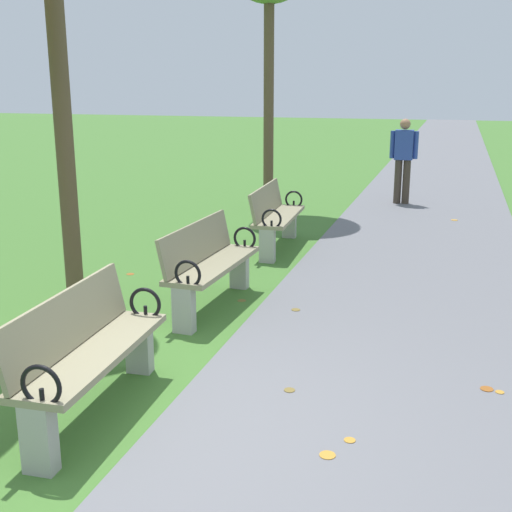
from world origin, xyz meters
name	(u,v)px	position (x,y,z in m)	size (l,w,h in m)	color
ground_plane	(153,426)	(0.00, 0.00, 0.00)	(80.00, 80.00, 0.00)	#42722D
paved_walkway	(442,157)	(1.45, 18.00, 0.01)	(2.90, 44.00, 0.02)	slate
park_bench_1	(87,351)	(-0.50, 0.04, 0.49)	(0.55, 1.62, 0.90)	gray
park_bench_2	(209,263)	(-0.50, 2.44, 0.49)	(0.54, 1.62, 0.90)	gray
park_bench_3	(276,215)	(-0.50, 5.09, 0.49)	(0.55, 1.62, 0.90)	gray
pedestrian_walking	(403,157)	(0.91, 9.22, 0.93)	(0.53, 0.22, 1.62)	#3D3328
scattered_leaves	(236,322)	(-0.08, 2.07, 0.01)	(4.79, 10.08, 0.02)	#BC842D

